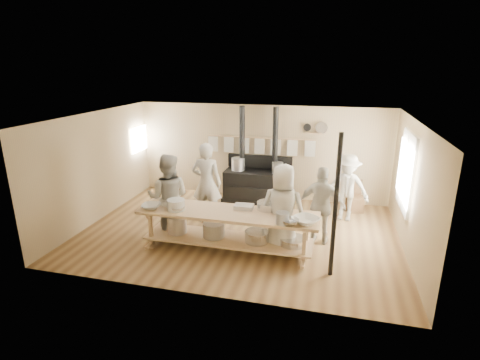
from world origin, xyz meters
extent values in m
plane|color=brown|center=(0.00, 0.00, 0.00)|extent=(7.00, 7.00, 0.00)
plane|color=tan|center=(0.00, 2.50, 1.30)|extent=(7.00, 0.00, 7.00)
plane|color=tan|center=(0.00, -2.50, 1.30)|extent=(7.00, 0.00, 7.00)
plane|color=tan|center=(-3.50, 0.00, 1.30)|extent=(0.00, 5.00, 5.00)
plane|color=tan|center=(3.50, 0.00, 1.30)|extent=(0.00, 5.00, 5.00)
plane|color=#C4B392|center=(0.00, 0.00, 2.60)|extent=(7.00, 7.00, 0.00)
cube|color=beige|center=(3.47, 0.60, 1.50)|extent=(0.06, 1.35, 1.65)
plane|color=white|center=(3.43, 0.60, 1.50)|extent=(0.00, 1.50, 1.50)
cube|color=beige|center=(3.42, 0.60, 1.50)|extent=(0.02, 0.03, 1.50)
plane|color=white|center=(-3.45, 2.00, 1.60)|extent=(0.00, 0.90, 0.90)
cube|color=black|center=(0.00, 2.10, 0.42)|extent=(1.80, 0.70, 0.85)
cube|color=black|center=(0.00, 2.10, 0.05)|extent=(1.90, 0.75, 0.10)
cube|color=black|center=(0.00, 2.40, 1.05)|extent=(1.80, 0.12, 0.35)
cylinder|color=black|center=(-0.45, 2.15, 1.73)|extent=(0.15, 0.15, 1.75)
cylinder|color=black|center=(0.45, 2.15, 1.73)|extent=(0.15, 0.15, 1.75)
cylinder|color=#B2B2B7|center=(-0.55, 2.10, 1.02)|extent=(0.36, 0.36, 0.34)
cylinder|color=gray|center=(0.55, 2.05, 1.00)|extent=(0.30, 0.30, 0.30)
cylinder|color=tan|center=(0.00, 2.40, 1.72)|extent=(3.00, 0.04, 0.04)
cube|color=beige|center=(-1.35, 2.40, 1.50)|extent=(0.28, 0.01, 0.46)
cube|color=beige|center=(-0.90, 2.40, 1.50)|extent=(0.28, 0.01, 0.46)
cube|color=beige|center=(-0.45, 2.40, 1.50)|extent=(0.28, 0.01, 0.46)
cube|color=beige|center=(0.00, 2.40, 1.50)|extent=(0.28, 0.01, 0.46)
cube|color=beige|center=(0.45, 2.40, 1.50)|extent=(0.28, 0.01, 0.46)
cube|color=beige|center=(0.90, 2.40, 1.50)|extent=(0.28, 0.01, 0.46)
cube|color=beige|center=(1.35, 2.40, 1.50)|extent=(0.28, 0.01, 0.46)
cube|color=tan|center=(1.40, 2.42, 1.90)|extent=(0.50, 0.14, 0.03)
cylinder|color=black|center=(1.25, 2.44, 2.05)|extent=(0.20, 0.04, 0.20)
cylinder|color=silver|center=(1.62, 2.44, 2.05)|extent=(0.32, 0.03, 0.32)
cube|color=tan|center=(0.00, -0.90, 0.82)|extent=(3.60, 0.90, 0.06)
cube|color=tan|center=(0.00, -0.90, 0.25)|extent=(3.40, 0.80, 0.04)
cube|color=tan|center=(0.00, -0.90, 0.20)|extent=(3.30, 0.06, 0.06)
cube|color=tan|center=(-1.55, -1.20, 0.42)|extent=(0.07, 0.07, 0.85)
cube|color=tan|center=(-1.55, -0.60, 0.42)|extent=(0.07, 0.07, 0.85)
cube|color=tan|center=(1.55, -1.20, 0.42)|extent=(0.07, 0.07, 0.85)
cube|color=tan|center=(1.55, -0.60, 0.42)|extent=(0.07, 0.07, 0.85)
cylinder|color=#B2B2B7|center=(-1.10, -0.90, 0.46)|extent=(0.40, 0.40, 0.38)
cylinder|color=gray|center=(-0.30, -0.90, 0.42)|extent=(0.44, 0.44, 0.30)
cylinder|color=silver|center=(0.60, -0.90, 0.38)|extent=(0.48, 0.48, 0.22)
cylinder|color=silver|center=(1.30, -0.90, 0.34)|extent=(0.52, 0.52, 0.14)
cylinder|color=black|center=(2.05, -1.35, 1.30)|extent=(0.08, 0.08, 2.60)
imported|color=#A39F90|center=(-0.88, 0.41, 0.97)|extent=(0.74, 0.52, 1.94)
imported|color=#A39F90|center=(-1.38, -0.65, 0.94)|extent=(1.03, 0.87, 1.88)
imported|color=#A39F90|center=(1.07, -0.72, 0.92)|extent=(0.93, 0.63, 1.84)
imported|color=#A39F90|center=(1.80, -0.08, 0.83)|extent=(1.02, 0.51, 1.67)
imported|color=#A39F90|center=(2.33, 1.33, 0.82)|extent=(1.16, 0.80, 1.64)
cube|color=brown|center=(2.60, 1.95, 0.20)|extent=(0.45, 0.45, 0.40)
cube|color=brown|center=(2.56, 2.11, 0.58)|extent=(0.37, 0.13, 0.45)
imported|color=white|center=(-1.55, -1.12, 0.90)|extent=(0.45, 0.45, 0.09)
imported|color=silver|center=(-0.99, -1.11, 0.90)|extent=(0.42, 0.42, 0.09)
imported|color=white|center=(1.55, -1.10, 0.91)|extent=(0.66, 0.66, 0.12)
imported|color=silver|center=(1.27, -1.23, 0.90)|extent=(0.46, 0.46, 0.10)
cube|color=#B2B2B7|center=(0.28, -0.67, 0.89)|extent=(0.39, 0.27, 0.09)
cylinder|color=silver|center=(0.76, -0.57, 0.92)|extent=(0.59, 0.59, 0.15)
cylinder|color=gray|center=(1.13, -1.23, 0.96)|extent=(0.27, 0.27, 0.22)
cylinder|color=white|center=(-1.03, -1.07, 0.96)|extent=(0.36, 0.36, 0.22)
cylinder|color=white|center=(1.18, -0.57, 0.97)|extent=(0.17, 0.17, 0.25)
camera|label=1|loc=(1.91, -7.54, 3.65)|focal=28.00mm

